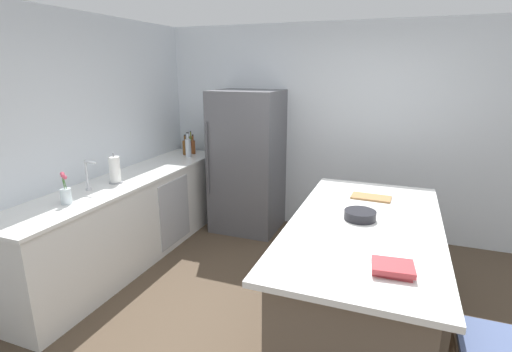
# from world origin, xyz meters

# --- Properties ---
(ground_plane) EXTENTS (7.20, 7.20, 0.00)m
(ground_plane) POSITION_xyz_m (0.00, 0.00, 0.00)
(ground_plane) COLOR #4C3D2D
(wall_rear) EXTENTS (6.00, 0.10, 2.60)m
(wall_rear) POSITION_xyz_m (0.00, 2.25, 1.30)
(wall_rear) COLOR silver
(wall_rear) RESTS_ON ground_plane
(wall_left) EXTENTS (0.10, 6.00, 2.60)m
(wall_left) POSITION_xyz_m (-2.45, 0.00, 1.30)
(wall_left) COLOR silver
(wall_left) RESTS_ON ground_plane
(counter_run_left) EXTENTS (0.67, 3.07, 0.93)m
(counter_run_left) POSITION_xyz_m (-2.08, 0.58, 0.47)
(counter_run_left) COLOR silver
(counter_run_left) RESTS_ON ground_plane
(kitchen_island) EXTENTS (1.11, 2.21, 0.93)m
(kitchen_island) POSITION_xyz_m (0.43, 0.23, 0.47)
(kitchen_island) COLOR brown
(kitchen_island) RESTS_ON ground_plane
(refrigerator) EXTENTS (0.83, 0.76, 1.80)m
(refrigerator) POSITION_xyz_m (-1.20, 1.84, 0.90)
(refrigerator) COLOR #56565B
(refrigerator) RESTS_ON ground_plane
(sink_faucet) EXTENTS (0.15, 0.05, 0.30)m
(sink_faucet) POSITION_xyz_m (-2.13, 0.10, 1.09)
(sink_faucet) COLOR silver
(sink_faucet) RESTS_ON counter_run_left
(flower_vase) EXTENTS (0.09, 0.09, 0.28)m
(flower_vase) POSITION_xyz_m (-2.03, -0.27, 1.02)
(flower_vase) COLOR silver
(flower_vase) RESTS_ON counter_run_left
(paper_towel_roll) EXTENTS (0.14, 0.14, 0.31)m
(paper_towel_roll) POSITION_xyz_m (-2.07, 0.40, 1.06)
(paper_towel_roll) COLOR gray
(paper_towel_roll) RESTS_ON counter_run_left
(olive_oil_bottle) EXTENTS (0.05, 0.05, 0.29)m
(olive_oil_bottle) POSITION_xyz_m (-2.11, 2.00, 1.04)
(olive_oil_bottle) COLOR olive
(olive_oil_bottle) RESTS_ON counter_run_left
(vinegar_bottle) EXTENTS (0.06, 0.06, 0.26)m
(vinegar_bottle) POSITION_xyz_m (-2.02, 1.90, 1.03)
(vinegar_bottle) COLOR #994C23
(vinegar_bottle) RESTS_ON counter_run_left
(whiskey_bottle) EXTENTS (0.07, 0.07, 0.27)m
(whiskey_bottle) POSITION_xyz_m (-2.09, 1.81, 1.03)
(whiskey_bottle) COLOR brown
(whiskey_bottle) RESTS_ON counter_run_left
(soda_bottle) EXTENTS (0.07, 0.07, 0.33)m
(soda_bottle) POSITION_xyz_m (-1.99, 1.71, 1.06)
(soda_bottle) COLOR silver
(soda_bottle) RESTS_ON counter_run_left
(cookbook_stack) EXTENTS (0.25, 0.21, 0.06)m
(cookbook_stack) POSITION_xyz_m (0.65, -0.49, 0.96)
(cookbook_stack) COLOR #A83338
(cookbook_stack) RESTS_ON kitchen_island
(mixing_bowl) EXTENTS (0.25, 0.25, 0.07)m
(mixing_bowl) POSITION_xyz_m (0.38, 0.28, 0.96)
(mixing_bowl) COLOR black
(mixing_bowl) RESTS_ON kitchen_island
(cutting_board) EXTENTS (0.35, 0.19, 0.02)m
(cutting_board) POSITION_xyz_m (0.42, 0.83, 0.94)
(cutting_board) COLOR #9E7042
(cutting_board) RESTS_ON kitchen_island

